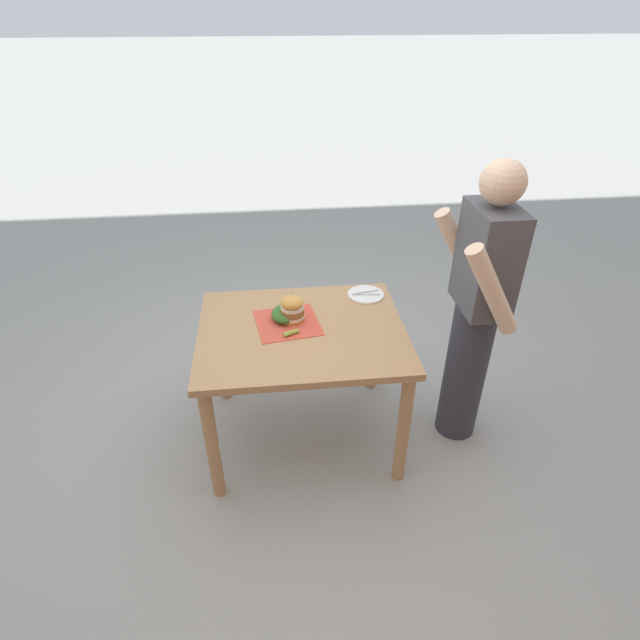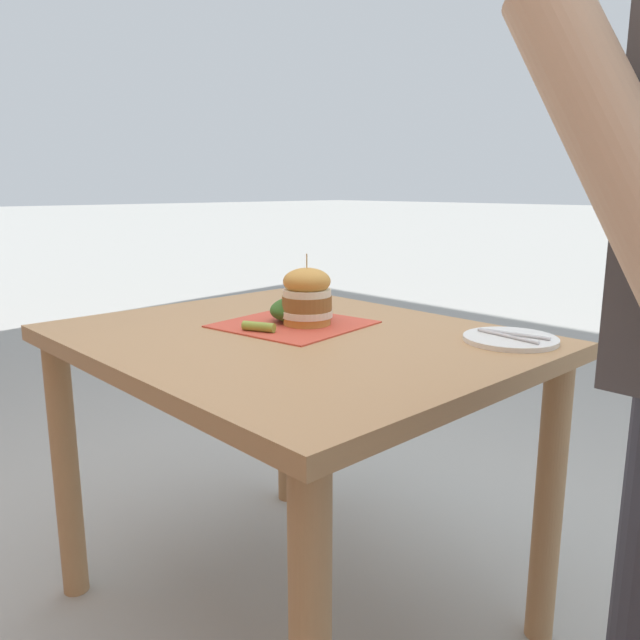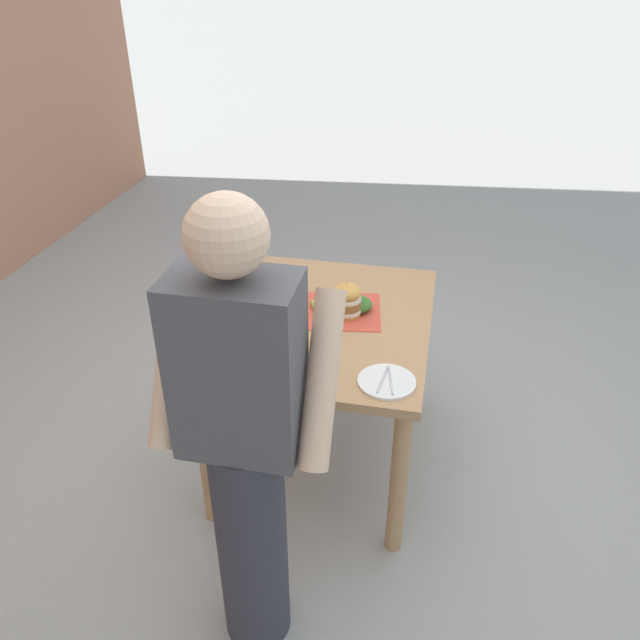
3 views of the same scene
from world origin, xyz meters
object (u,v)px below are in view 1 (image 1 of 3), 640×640
object	(u,v)px
patio_table	(302,347)
pickle_spear	(291,333)
sandwich	(292,309)
side_plate_with_forks	(366,294)
diner_across_table	(477,309)
side_salad	(284,314)

from	to	relation	value
patio_table	pickle_spear	size ratio (longest dim) A/B	13.14
sandwich	side_plate_with_forks	distance (m)	0.52
patio_table	sandwich	size ratio (longest dim) A/B	6.08
diner_across_table	patio_table	bearing A→B (deg)	-93.52
sandwich	side_salad	distance (m)	0.07
patio_table	sandwich	distance (m)	0.22
patio_table	diner_across_table	bearing A→B (deg)	86.48
pickle_spear	side_salad	world-z (taller)	side_salad
pickle_spear	side_plate_with_forks	world-z (taller)	pickle_spear
patio_table	side_plate_with_forks	distance (m)	0.54
sandwich	pickle_spear	xyz separation A→B (m)	(0.15, -0.02, -0.06)
pickle_spear	side_salad	size ratio (longest dim) A/B	0.48
patio_table	pickle_spear	bearing A→B (deg)	-47.69
pickle_spear	diner_across_table	bearing A→B (deg)	89.92
sandwich	side_salad	world-z (taller)	sandwich
side_plate_with_forks	side_salad	world-z (taller)	side_salad
pickle_spear	diner_across_table	world-z (taller)	diner_across_table
side_salad	diner_across_table	bearing A→B (deg)	80.98
sandwich	pickle_spear	distance (m)	0.16
sandwich	diner_across_table	bearing A→B (deg)	81.59
pickle_spear	diner_across_table	size ratio (longest dim) A/B	0.05
sandwich	pickle_spear	world-z (taller)	sandwich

